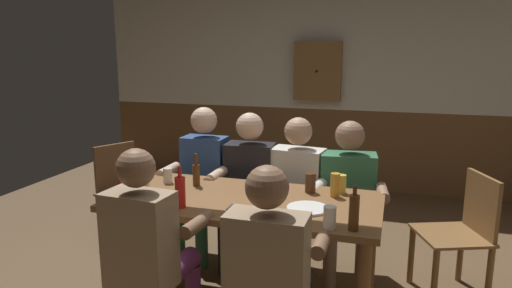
{
  "coord_description": "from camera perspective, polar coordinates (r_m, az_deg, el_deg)",
  "views": [
    {
      "loc": [
        0.92,
        -2.73,
        1.74
      ],
      "look_at": [
        0.0,
        0.3,
        1.07
      ],
      "focal_mm": 32.6,
      "sensor_mm": 36.0,
      "label": 1
    }
  ],
  "objects": [
    {
      "name": "table_candle",
      "position": [
        3.32,
        -13.23,
        -4.92
      ],
      "size": [
        0.04,
        0.04,
        0.08
      ],
      "primitive_type": "cylinder",
      "color": "#F9E08C",
      "rests_on": "dining_table"
    },
    {
      "name": "pint_glass_0",
      "position": [
        3.47,
        -10.78,
        -3.81
      ],
      "size": [
        0.07,
        0.07,
        0.11
      ],
      "primitive_type": "cylinder",
      "color": "white",
      "rests_on": "dining_table"
    },
    {
      "name": "dining_table",
      "position": [
        3.12,
        -1.36,
        -8.59
      ],
      "size": [
        1.77,
        0.85,
        0.76
      ],
      "color": "brown",
      "rests_on": "ground_plane"
    },
    {
      "name": "person_1",
      "position": [
        3.76,
        -1.06,
        -4.56
      ],
      "size": [
        0.54,
        0.54,
        1.22
      ],
      "rotation": [
        0.0,
        0.0,
        3.19
      ],
      "color": "black",
      "rests_on": "ground_plane"
    },
    {
      "name": "bottle_3",
      "position": [
        3.36,
        -7.35,
        -3.63
      ],
      "size": [
        0.05,
        0.05,
        0.24
      ],
      "color": "#593314",
      "rests_on": "dining_table"
    },
    {
      "name": "person_4",
      "position": [
        2.7,
        -12.98,
        -11.8
      ],
      "size": [
        0.53,
        0.55,
        1.23
      ],
      "rotation": [
        0.0,
        0.0,
        -0.08
      ],
      "color": "#997F60",
      "rests_on": "ground_plane"
    },
    {
      "name": "person_0",
      "position": [
        3.9,
        -6.67,
        -3.82
      ],
      "size": [
        0.5,
        0.5,
        1.25
      ],
      "rotation": [
        0.0,
        0.0,
        3.13
      ],
      "color": "#2D4C84",
      "rests_on": "ground_plane"
    },
    {
      "name": "back_wall_upper",
      "position": [
        5.79,
        8.0,
        12.26
      ],
      "size": [
        5.62,
        0.12,
        1.61
      ],
      "primitive_type": "cube",
      "color": "beige"
    },
    {
      "name": "plate_0",
      "position": [
        2.9,
        6.36,
        -7.86
      ],
      "size": [
        0.26,
        0.26,
        0.01
      ],
      "primitive_type": "cylinder",
      "color": "white",
      "rests_on": "dining_table"
    },
    {
      "name": "wall_dart_cabinet",
      "position": [
        5.67,
        7.56,
        8.86
      ],
      "size": [
        0.56,
        0.15,
        0.7
      ],
      "color": "brown"
    },
    {
      "name": "chair_empty_near_right",
      "position": [
        3.6,
        24.01,
        -9.77
      ],
      "size": [
        0.57,
        0.57,
        0.88
      ],
      "rotation": [
        0.0,
        0.0,
        -4.33
      ],
      "color": "brown",
      "rests_on": "ground_plane"
    },
    {
      "name": "person_2",
      "position": [
        3.67,
        4.75,
        -5.11
      ],
      "size": [
        0.58,
        0.56,
        1.2
      ],
      "rotation": [
        0.0,
        0.0,
        3.02
      ],
      "color": "silver",
      "rests_on": "ground_plane"
    },
    {
      "name": "condiment_caddy",
      "position": [
        2.78,
        -1.99,
        -8.29
      ],
      "size": [
        0.14,
        0.1,
        0.05
      ],
      "primitive_type": "cube",
      "color": "#B2B7BC",
      "rests_on": "dining_table"
    },
    {
      "name": "pint_glass_4",
      "position": [
        3.23,
        10.46,
        -4.84
      ],
      "size": [
        0.06,
        0.06,
        0.13
      ],
      "primitive_type": "cylinder",
      "color": "#E5C64C",
      "rests_on": "dining_table"
    },
    {
      "name": "pint_glass_1",
      "position": [
        2.6,
        9.03,
        -8.91
      ],
      "size": [
        0.07,
        0.07,
        0.13
      ],
      "primitive_type": "cylinder",
      "color": "white",
      "rests_on": "dining_table"
    },
    {
      "name": "back_wall_wainscot",
      "position": [
        5.92,
        7.65,
        -0.39
      ],
      "size": [
        5.62,
        0.12,
        0.99
      ],
      "primitive_type": "cube",
      "color": "brown",
      "rests_on": "ground_plane"
    },
    {
      "name": "chair_empty_near_left",
      "position": [
        4.36,
        -15.96,
        -5.45
      ],
      "size": [
        0.59,
        0.59,
        0.88
      ],
      "rotation": [
        0.0,
        0.0,
        -2.04
      ],
      "color": "brown",
      "rests_on": "ground_plane"
    },
    {
      "name": "bottle_1",
      "position": [
        3.25,
        -16.08,
        -4.31
      ],
      "size": [
        0.06,
        0.06,
        0.26
      ],
      "color": "red",
      "rests_on": "dining_table"
    },
    {
      "name": "pint_glass_2",
      "position": [
        3.21,
        6.69,
        -4.75
      ],
      "size": [
        0.07,
        0.07,
        0.13
      ],
      "primitive_type": "cylinder",
      "color": "#4C2D19",
      "rests_on": "dining_table"
    },
    {
      "name": "pint_glass_3",
      "position": [
        3.14,
        9.68,
        -4.97
      ],
      "size": [
        0.06,
        0.06,
        0.16
      ],
      "primitive_type": "cylinder",
      "color": "gold",
      "rests_on": "dining_table"
    },
    {
      "name": "bottle_2",
      "position": [
        2.59,
        11.93,
        -8.16
      ],
      "size": [
        0.06,
        0.06,
        0.25
      ],
      "color": "#593314",
      "rests_on": "dining_table"
    },
    {
      "name": "person_3",
      "position": [
        3.61,
        11.2,
        -5.64
      ],
      "size": [
        0.58,
        0.57,
        1.19
      ],
      "rotation": [
        0.0,
        0.0,
        3.26
      ],
      "color": "#33724C",
      "rests_on": "ground_plane"
    },
    {
      "name": "person_5",
      "position": [
        2.45,
        1.83,
        -14.32
      ],
      "size": [
        0.55,
        0.52,
        1.19
      ],
      "rotation": [
        0.0,
        0.0,
        -0.0
      ],
      "color": "#997F60",
      "rests_on": "ground_plane"
    },
    {
      "name": "bottle_0",
      "position": [
        2.92,
        -9.28,
        -5.77
      ],
      "size": [
        0.07,
        0.07,
        0.26
      ],
      "color": "red",
      "rests_on": "dining_table"
    }
  ]
}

